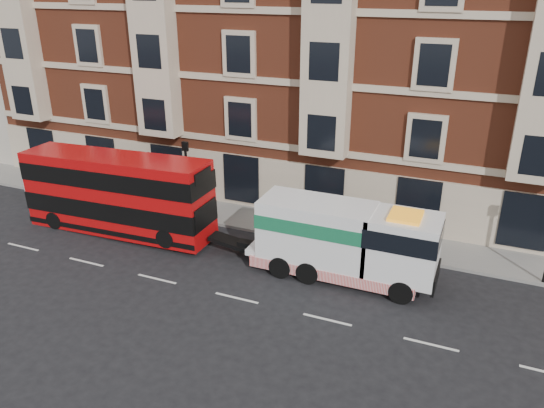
{
  "coord_description": "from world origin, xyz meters",
  "views": [
    {
      "loc": [
        8.77,
        -17.0,
        12.44
      ],
      "look_at": [
        -0.06,
        4.0,
        2.76
      ],
      "focal_mm": 35.0,
      "sensor_mm": 36.0,
      "label": 1
    }
  ],
  "objects_px": {
    "double_decker_bus": "(117,193)",
    "box_van": "(58,188)",
    "tow_truck": "(342,240)",
    "pedestrian": "(160,188)"
  },
  "relations": [
    {
      "from": "double_decker_bus",
      "to": "box_van",
      "type": "relative_size",
      "value": 2.1
    },
    {
      "from": "tow_truck",
      "to": "double_decker_bus",
      "type": "bearing_deg",
      "value": -180.0
    },
    {
      "from": "double_decker_bus",
      "to": "tow_truck",
      "type": "bearing_deg",
      "value": 0.0
    },
    {
      "from": "pedestrian",
      "to": "tow_truck",
      "type": "bearing_deg",
      "value": 9.97
    },
    {
      "from": "tow_truck",
      "to": "box_van",
      "type": "height_order",
      "value": "tow_truck"
    },
    {
      "from": "tow_truck",
      "to": "box_van",
      "type": "relative_size",
      "value": 1.68
    },
    {
      "from": "tow_truck",
      "to": "box_van",
      "type": "distance_m",
      "value": 17.59
    },
    {
      "from": "box_van",
      "to": "pedestrian",
      "type": "distance_m",
      "value": 5.89
    },
    {
      "from": "double_decker_bus",
      "to": "box_van",
      "type": "distance_m",
      "value": 5.74
    },
    {
      "from": "tow_truck",
      "to": "pedestrian",
      "type": "xyz_separation_m",
      "value": [
        -12.28,
        4.09,
        -0.84
      ]
    }
  ]
}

